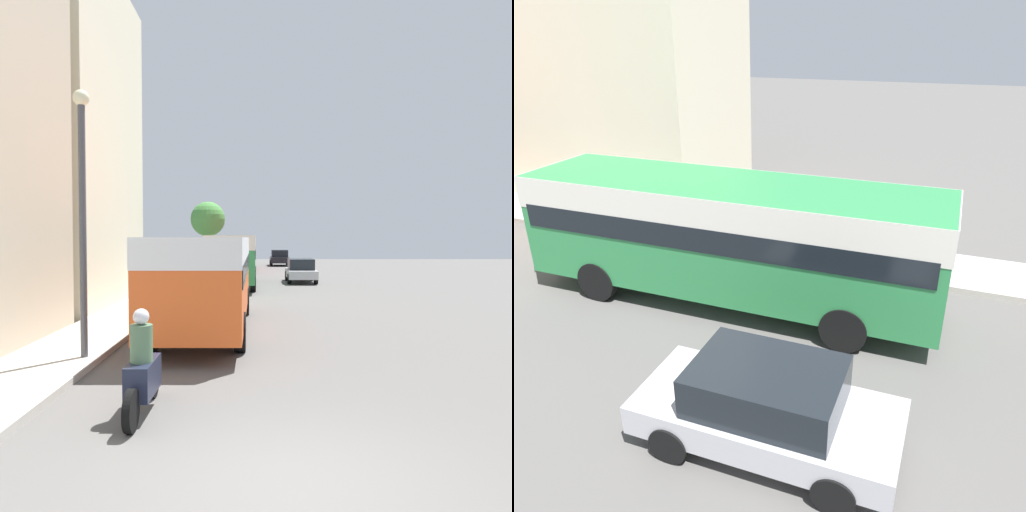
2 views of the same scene
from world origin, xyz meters
The scene contains 4 objects.
building_far_terrace centered at (-9.19, 15.32, 6.85)m, with size 5.98×8.93×13.70m.
bus_following centered at (-1.75, 23.58, 1.93)m, with size 2.60×9.91×2.96m.
car_far_curb centered at (2.41, 26.10, 0.78)m, with size 1.84×4.16×1.50m.
pedestrian_near_curb centered at (-4.85, 15.19, 0.94)m, with size 0.42×0.42×1.57m.
Camera 2 is at (8.08, 28.28, 6.10)m, focal length 35.00 mm.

